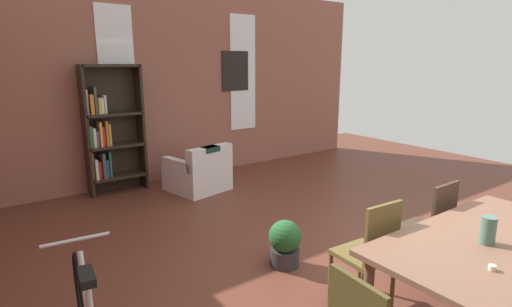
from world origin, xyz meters
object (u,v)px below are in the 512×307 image
object	(u,v)px
bookshelf_tall	(109,131)
dining_chair_far_right	(430,226)
dining_table	(492,250)
vase_on_table	(488,230)
dining_chair_far_left	(370,251)
potted_plant_by_shelf	(285,243)
armchair_white	(199,173)

from	to	relation	value
bookshelf_tall	dining_chair_far_right	bearing A→B (deg)	-68.48
dining_table	vase_on_table	world-z (taller)	vase_on_table
dining_chair_far_left	bookshelf_tall	distance (m)	4.39
vase_on_table	dining_chair_far_left	xyz separation A→B (m)	(-0.33, 0.71, -0.36)
vase_on_table	potted_plant_by_shelf	size ratio (longest dim) A/B	0.41
dining_chair_far_left	dining_chair_far_right	xyz separation A→B (m)	(0.86, -0.00, 0.00)
bookshelf_tall	armchair_white	bearing A→B (deg)	-32.12
dining_chair_far_left	potted_plant_by_shelf	world-z (taller)	dining_chair_far_left
dining_table	dining_chair_far_right	size ratio (longest dim) A/B	2.01
potted_plant_by_shelf	vase_on_table	bearing A→B (deg)	-75.48
bookshelf_tall	potted_plant_by_shelf	distance (m)	3.49
dining_chair_far_right	potted_plant_by_shelf	world-z (taller)	dining_chair_far_right
vase_on_table	dining_chair_far_right	distance (m)	0.96
dining_table	vase_on_table	size ratio (longest dim) A/B	9.74
vase_on_table	potted_plant_by_shelf	distance (m)	1.83
vase_on_table	dining_chair_far_left	world-z (taller)	vase_on_table
vase_on_table	potted_plant_by_shelf	xyz separation A→B (m)	(-0.43, 1.66, -0.63)
vase_on_table	dining_chair_far_right	size ratio (longest dim) A/B	0.21
bookshelf_tall	potted_plant_by_shelf	bearing A→B (deg)	-77.81
armchair_white	dining_table	bearing A→B (deg)	-88.30
dining_table	dining_chair_far_left	bearing A→B (deg)	121.28
vase_on_table	armchair_white	xyz separation A→B (m)	(-0.02, 4.29, -0.59)
dining_table	dining_chair_far_right	xyz separation A→B (m)	(0.43, 0.71, -0.18)
dining_table	potted_plant_by_shelf	size ratio (longest dim) A/B	4.03
potted_plant_by_shelf	dining_chair_far_left	bearing A→B (deg)	-83.74
dining_chair_far_right	armchair_white	size ratio (longest dim) A/B	1.00
vase_on_table	dining_chair_far_left	bearing A→B (deg)	114.54
vase_on_table	armchair_white	distance (m)	4.33
dining_chair_far_left	dining_table	bearing A→B (deg)	-58.72
dining_table	dining_chair_far_left	world-z (taller)	dining_chair_far_left
dining_table	potted_plant_by_shelf	bearing A→B (deg)	107.95
dining_table	bookshelf_tall	distance (m)	5.16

